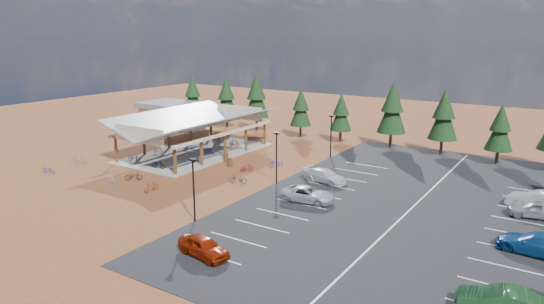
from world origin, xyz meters
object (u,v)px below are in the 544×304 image
object	(u,v)px
bike_10	(49,170)
car_9	(539,201)
bike_pavilion	(195,123)
bike_11	(151,187)
car_0	(204,247)
bike_15	(247,168)
bike_3	(216,138)
bike_5	(194,156)
car_7	(537,244)
bike_0	(134,158)
bike_1	(158,150)
car_3	(325,176)
car_5	(501,302)
lamp_post_1	(276,154)
trash_bin_0	(230,163)
lamp_post_2	(331,133)
bike_2	(189,146)
outbuilding	(175,115)
lamp_post_0	(194,186)
trash_bin_1	(226,157)
bike_12	(134,176)
bike_14	(276,163)
bike_7	(234,143)
bike_9	(79,159)
bike_13	(112,179)
bike_4	(158,164)
bike_16	(238,179)
bike_6	(209,150)
car_8	(536,209)

from	to	relation	value
bike_10	car_9	distance (m)	47.34
bike_pavilion	bike_11	size ratio (longest dim) A/B	11.60
car_0	bike_11	bearing A→B (deg)	68.93
bike_11	bike_15	xyz separation A→B (m)	(3.57, 10.30, -0.05)
bike_3	bike_5	world-z (taller)	bike_5
bike_15	car_7	distance (m)	28.65
bike_0	bike_1	size ratio (longest dim) A/B	1.10
bike_pavilion	bike_5	distance (m)	5.14
bike_15	car_3	bearing A→B (deg)	-139.04
bike_3	car_5	bearing A→B (deg)	-124.80
lamp_post_1	bike_11	world-z (taller)	lamp_post_1
bike_5	car_3	bearing A→B (deg)	-77.66
trash_bin_0	lamp_post_2	bearing A→B (deg)	51.32
bike_pavilion	bike_2	distance (m)	3.81
outbuilding	lamp_post_0	distance (m)	40.32
bike_10	car_0	bearing A→B (deg)	66.32
trash_bin_1	bike_15	bearing A→B (deg)	-27.03
car_0	bike_12	bearing A→B (deg)	71.19
bike_10	bike_14	xyz separation A→B (m)	(18.86, 15.21, 0.06)
bike_1	bike_7	bearing A→B (deg)	-43.60
bike_11	car_7	size ratio (longest dim) A/B	0.32
bike_7	bike_12	size ratio (longest dim) A/B	0.98
bike_15	car_9	size ratio (longest dim) A/B	0.30
bike_9	bike_13	size ratio (longest dim) A/B	1.20
bike_4	bike_11	distance (m)	7.76
bike_5	bike_7	distance (m)	8.01
bike_0	bike_9	xyz separation A→B (m)	(-4.88, -3.74, -0.01)
bike_7	bike_11	world-z (taller)	bike_7
bike_0	car_9	distance (m)	41.34
bike_11	lamp_post_0	bearing A→B (deg)	-16.42
trash_bin_0	bike_4	size ratio (longest dim) A/B	0.49
lamp_post_2	bike_11	world-z (taller)	lamp_post_2
lamp_post_2	bike_2	distance (m)	18.17
bike_11	bike_16	bearing A→B (deg)	55.86
bike_11	car_9	bearing A→B (deg)	29.97
car_9	bike_9	bearing A→B (deg)	-70.96
bike_6	bike_16	xyz separation A→B (m)	(10.05, -7.42, -0.07)
lamp_post_2	bike_14	bearing A→B (deg)	-114.36
lamp_post_2	bike_14	distance (m)	8.16
bike_5	bike_10	bearing A→B (deg)	150.88
car_8	car_3	bearing A→B (deg)	-98.50
bike_9	car_3	distance (m)	28.27
bike_1	car_8	bearing A→B (deg)	-96.51
bike_2	car_7	distance (m)	41.24
bike_13	car_0	xyz separation A→B (m)	(18.20, -7.28, 0.27)
lamp_post_0	bike_3	world-z (taller)	lamp_post_0
lamp_post_0	bike_16	xyz separation A→B (m)	(-3.11, 9.82, -2.51)
bike_3	bike_7	distance (m)	4.21
outbuilding	lamp_post_1	distance (m)	33.13
bike_5	car_5	xyz separation A→B (m)	(34.83, -14.97, 0.14)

